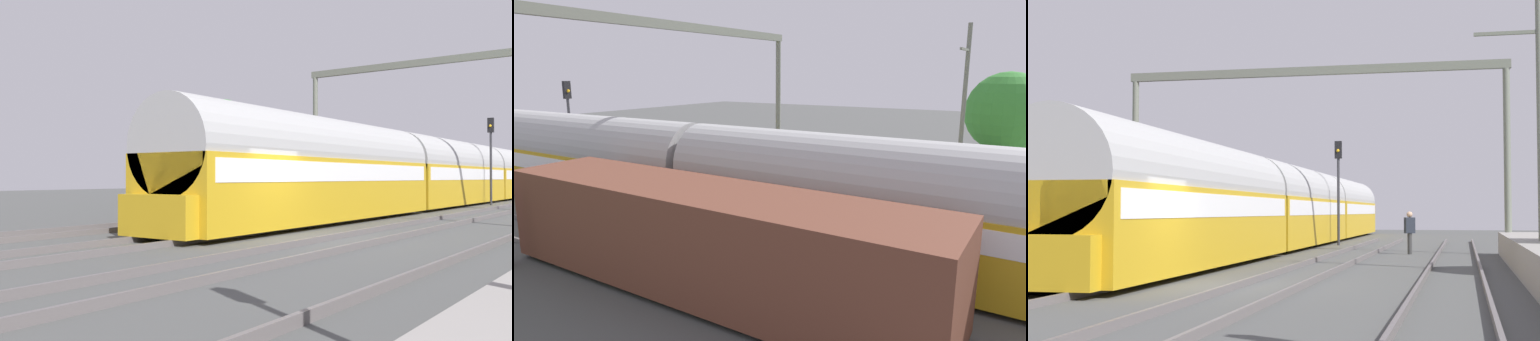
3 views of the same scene
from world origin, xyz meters
TOP-DOWN VIEW (x-y plane):
  - ground at (0.00, 0.00)m, footprint 120.00×120.00m
  - track_far_west at (-5.96, 0.00)m, footprint 1.52×60.00m
  - track_west at (-1.99, 0.00)m, footprint 1.52×60.00m
  - track_east at (1.99, 0.00)m, footprint 1.52×60.00m
  - passenger_train at (-1.99, 21.19)m, footprint 2.93×49.20m
  - freight_car at (-5.96, 9.34)m, footprint 2.80×13.00m
  - railway_signal_far at (-0.07, 23.39)m, footprint 0.36×0.30m
  - catenary_gantry at (0.00, 15.53)m, footprint 16.32×0.28m
  - tree_west_background at (-14.53, 14.95)m, footprint 4.73×4.73m

SIDE VIEW (x-z plane):
  - ground at x=0.00m, z-range 0.00..0.00m
  - track_far_west at x=-5.96m, z-range 0.00..0.16m
  - track_west at x=-1.99m, z-range 0.00..0.16m
  - track_east at x=1.99m, z-range 0.00..0.16m
  - freight_car at x=-5.96m, z-range 0.12..2.82m
  - passenger_train at x=-1.99m, z-range 0.06..3.88m
  - railway_signal_far at x=-0.07m, z-range 0.73..6.10m
  - tree_west_background at x=-14.53m, z-range 0.99..7.71m
  - catenary_gantry at x=0.00m, z-range 1.96..9.82m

